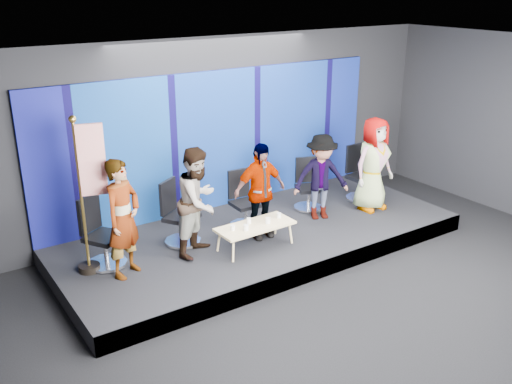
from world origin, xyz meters
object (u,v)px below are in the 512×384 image
(panelist_c, at_px, (260,191))
(coffee_table, at_px, (255,227))
(chair_d, at_px, (308,192))
(chair_e, at_px, (360,182))
(mug_b, at_px, (246,228))
(panelist_a, at_px, (123,218))
(chair_b, at_px, (179,223))
(mug_a, at_px, (233,228))
(mug_d, at_px, (268,220))
(mug_e, at_px, (279,215))
(panelist_d, at_px, (321,177))
(mug_c, at_px, (249,221))
(chair_c, at_px, (244,209))
(panelist_e, at_px, (373,164))
(flag_stand, at_px, (89,192))
(chair_a, at_px, (102,243))
(panelist_b, at_px, (198,201))

(panelist_c, height_order, coffee_table, panelist_c)
(chair_d, relative_size, chair_e, 0.89)
(mug_b, bearing_deg, panelist_a, 167.24)
(chair_b, xyz_separation_m, mug_a, (0.54, -0.82, 0.08))
(mug_d, relative_size, mug_e, 1.16)
(panelist_d, xyz_separation_m, mug_c, (-1.73, -0.26, -0.35))
(chair_c, distance_m, panelist_e, 2.61)
(mug_c, distance_m, flag_stand, 2.57)
(mug_a, relative_size, flag_stand, 0.04)
(panelist_a, bearing_deg, mug_c, -36.81)
(mug_c, bearing_deg, chair_c, 63.18)
(panelist_a, relative_size, coffee_table, 1.37)
(mug_a, distance_m, mug_e, 0.91)
(chair_c, bearing_deg, panelist_c, -88.34)
(mug_b, bearing_deg, panelist_c, 37.36)
(chair_a, xyz_separation_m, mug_d, (2.49, -0.85, 0.08))
(mug_a, bearing_deg, panelist_d, 9.40)
(panelist_a, distance_m, panelist_e, 4.86)
(panelist_a, height_order, mug_d, panelist_a)
(coffee_table, relative_size, mug_a, 15.32)
(chair_d, bearing_deg, flag_stand, -156.00)
(mug_a, distance_m, mug_c, 0.37)
(panelist_a, xyz_separation_m, mug_b, (1.84, -0.42, -0.45))
(chair_b, xyz_separation_m, panelist_d, (2.63, -0.47, 0.43))
(panelist_c, bearing_deg, mug_e, -55.44)
(panelist_b, relative_size, panelist_d, 1.11)
(mug_a, bearing_deg, chair_e, 10.60)
(panelist_a, height_order, flag_stand, flag_stand)
(chair_b, relative_size, coffee_table, 0.83)
(panelist_b, relative_size, mug_d, 18.03)
(panelist_a, height_order, panelist_e, panelist_a)
(panelist_a, bearing_deg, panelist_b, -29.41)
(chair_d, distance_m, mug_d, 1.82)
(panelist_d, xyz_separation_m, panelist_e, (1.10, -0.19, 0.10))
(mug_b, xyz_separation_m, mug_d, (0.45, 0.04, 0.00))
(chair_c, relative_size, panelist_e, 0.57)
(mug_a, bearing_deg, panelist_e, 2.75)
(panelist_e, height_order, coffee_table, panelist_e)
(chair_a, xyz_separation_m, mug_b, (2.04, -0.88, 0.08))
(panelist_b, xyz_separation_m, mug_e, (1.33, -0.33, -0.44))
(chair_a, height_order, panelist_d, panelist_d)
(panelist_e, bearing_deg, flag_stand, 172.87)
(mug_b, relative_size, mug_e, 1.13)
(chair_d, height_order, mug_a, chair_d)
(chair_a, bearing_deg, flag_stand, -172.20)
(chair_e, xyz_separation_m, flag_stand, (-5.37, 0.02, 0.91))
(mug_b, bearing_deg, panelist_e, 5.21)
(chair_a, relative_size, panelist_b, 0.63)
(panelist_c, xyz_separation_m, mug_a, (-0.72, -0.30, -0.38))
(mug_b, xyz_separation_m, flag_stand, (-2.18, 0.77, 0.82))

